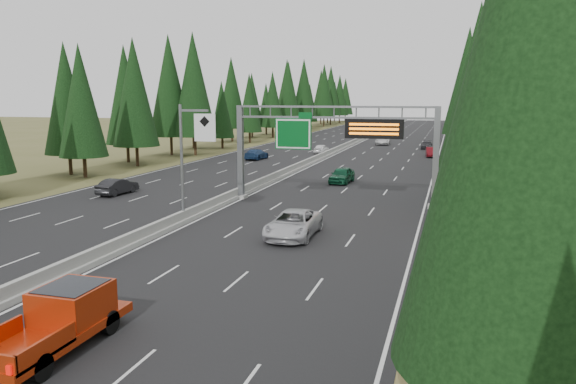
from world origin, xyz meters
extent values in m
cube|color=black|center=(0.00, 80.00, 0.04)|extent=(32.00, 260.00, 0.08)
cube|color=olive|center=(17.80, 80.00, 0.03)|extent=(3.60, 260.00, 0.06)
cube|color=brown|center=(-17.80, 80.00, 0.03)|extent=(3.60, 260.00, 0.06)
cube|color=gray|center=(0.00, 80.00, 0.23)|extent=(0.70, 260.00, 0.30)
cube|color=gray|center=(0.00, 80.00, 0.63)|extent=(0.30, 260.00, 0.60)
cube|color=slate|center=(0.35, 35.00, 3.98)|extent=(0.45, 0.45, 7.80)
cube|color=gray|center=(0.35, 35.00, 0.23)|extent=(0.90, 0.90, 0.30)
cube|color=slate|center=(16.20, 35.00, 3.98)|extent=(0.45, 0.45, 7.80)
cube|color=gray|center=(16.20, 35.00, 0.23)|extent=(0.90, 0.90, 0.30)
cube|color=slate|center=(8.28, 35.00, 7.80)|extent=(15.85, 0.35, 0.16)
cube|color=slate|center=(8.28, 35.00, 6.96)|extent=(15.85, 0.35, 0.16)
cube|color=#054C19|center=(5.00, 34.75, 5.63)|extent=(3.00, 0.10, 2.50)
cube|color=silver|center=(5.00, 34.69, 5.63)|extent=(2.85, 0.02, 2.35)
cube|color=#054C19|center=(6.00, 34.75, 7.13)|extent=(1.10, 0.10, 0.45)
cube|color=black|center=(11.50, 34.70, 6.13)|extent=(4.50, 0.40, 1.50)
cube|color=orange|center=(11.50, 34.48, 6.48)|extent=(3.80, 0.02, 0.18)
cube|color=orange|center=(11.50, 34.48, 6.13)|extent=(3.80, 0.02, 0.18)
cube|color=orange|center=(11.50, 34.48, 5.78)|extent=(3.80, 0.02, 0.18)
cylinder|color=slate|center=(0.00, 25.00, 4.08)|extent=(0.20, 0.20, 8.00)
cube|color=gray|center=(0.00, 25.00, 0.18)|extent=(0.50, 0.50, 0.20)
cube|color=slate|center=(1.00, 25.00, 7.68)|extent=(2.00, 0.15, 0.15)
cube|color=silver|center=(1.80, 24.88, 6.58)|extent=(1.50, 0.06, 1.80)
cone|color=black|center=(19.09, 3.99, 9.46)|extent=(5.87, 5.87, 13.70)
cylinder|color=black|center=(20.53, 15.63, 1.10)|extent=(0.40, 0.40, 2.20)
cone|color=black|center=(20.53, 15.63, 7.98)|extent=(4.95, 4.95, 11.55)
cylinder|color=black|center=(19.37, 31.85, 1.20)|extent=(0.40, 0.40, 2.40)
cone|color=black|center=(19.37, 31.85, 8.69)|extent=(5.39, 5.39, 12.59)
cylinder|color=black|center=(23.03, 30.63, 0.91)|extent=(0.40, 0.40, 1.82)
cone|color=black|center=(23.03, 30.63, 6.58)|extent=(4.09, 4.09, 9.53)
cylinder|color=black|center=(19.12, 41.33, 1.31)|extent=(0.40, 0.40, 2.61)
cone|color=black|center=(19.12, 41.33, 9.47)|extent=(5.88, 5.88, 13.72)
cylinder|color=black|center=(23.71, 41.12, 1.20)|extent=(0.40, 0.40, 2.39)
cone|color=black|center=(23.71, 41.12, 8.67)|extent=(5.38, 5.38, 12.56)
cylinder|color=black|center=(20.31, 56.52, 1.50)|extent=(0.40, 0.40, 3.00)
cone|color=black|center=(20.31, 56.52, 10.86)|extent=(6.74, 6.74, 15.73)
cylinder|color=black|center=(24.61, 55.34, 1.17)|extent=(0.40, 0.40, 2.33)
cone|color=black|center=(24.61, 55.34, 8.46)|extent=(5.25, 5.25, 12.25)
cylinder|color=black|center=(20.67, 67.60, 1.41)|extent=(0.40, 0.40, 2.82)
cone|color=black|center=(20.67, 67.60, 10.22)|extent=(6.34, 6.34, 14.80)
cylinder|color=black|center=(23.82, 68.13, 1.50)|extent=(0.40, 0.40, 3.00)
cone|color=black|center=(23.82, 68.13, 10.88)|extent=(6.75, 6.75, 15.76)
cylinder|color=black|center=(19.08, 80.90, 1.52)|extent=(0.40, 0.40, 3.03)
cone|color=black|center=(19.08, 80.90, 10.98)|extent=(6.82, 6.82, 15.91)
cylinder|color=black|center=(23.11, 80.31, 1.15)|extent=(0.40, 0.40, 2.30)
cone|color=black|center=(23.11, 80.31, 8.35)|extent=(5.18, 5.18, 12.09)
cylinder|color=black|center=(20.36, 90.97, 1.35)|extent=(0.40, 0.40, 2.71)
cone|color=black|center=(20.36, 90.97, 9.81)|extent=(6.09, 6.09, 14.20)
cylinder|color=black|center=(24.42, 93.18, 1.33)|extent=(0.40, 0.40, 2.66)
cone|color=black|center=(24.42, 93.18, 9.63)|extent=(5.98, 5.98, 13.94)
cylinder|color=black|center=(19.15, 104.69, 1.28)|extent=(0.40, 0.40, 2.57)
cone|color=black|center=(19.15, 104.69, 9.31)|extent=(5.78, 5.78, 13.49)
cylinder|color=black|center=(24.26, 104.04, 1.16)|extent=(0.40, 0.40, 2.32)
cone|color=black|center=(24.26, 104.04, 8.41)|extent=(5.22, 5.22, 12.19)
cylinder|color=black|center=(19.56, 117.01, 1.39)|extent=(0.40, 0.40, 2.77)
cone|color=black|center=(19.56, 117.01, 10.05)|extent=(6.24, 6.24, 14.56)
cylinder|color=black|center=(24.05, 117.34, 1.17)|extent=(0.40, 0.40, 2.35)
cone|color=black|center=(24.05, 117.34, 8.52)|extent=(5.29, 5.29, 12.34)
cylinder|color=black|center=(20.64, 130.52, 1.05)|extent=(0.40, 0.40, 2.10)
cone|color=black|center=(20.64, 130.52, 7.62)|extent=(4.73, 4.73, 11.04)
cylinder|color=black|center=(23.61, 129.01, 1.34)|extent=(0.40, 0.40, 2.69)
cone|color=black|center=(23.61, 129.01, 9.74)|extent=(6.05, 6.05, 14.11)
cylinder|color=black|center=(20.41, 141.76, 1.16)|extent=(0.40, 0.40, 2.32)
cone|color=black|center=(20.41, 141.76, 8.40)|extent=(5.21, 5.21, 12.16)
cylinder|color=black|center=(23.77, 144.04, 1.21)|extent=(0.40, 0.40, 2.42)
cone|color=black|center=(23.77, 144.04, 8.76)|extent=(5.44, 5.44, 12.69)
cylinder|color=black|center=(20.37, 156.14, 1.01)|extent=(0.40, 0.40, 2.02)
cone|color=black|center=(20.37, 156.14, 7.31)|extent=(4.54, 4.54, 10.59)
cylinder|color=black|center=(23.86, 153.74, 1.28)|extent=(0.40, 0.40, 2.57)
cone|color=black|center=(23.86, 153.74, 9.31)|extent=(5.78, 5.78, 13.49)
cylinder|color=black|center=(19.67, 167.48, 1.46)|extent=(0.40, 0.40, 2.93)
cone|color=black|center=(19.67, 167.48, 10.62)|extent=(6.59, 6.59, 15.38)
cylinder|color=black|center=(24.58, 166.67, 1.02)|extent=(0.40, 0.40, 2.05)
cone|color=black|center=(24.58, 166.67, 7.42)|extent=(4.60, 4.60, 10.74)
cylinder|color=black|center=(19.71, 178.43, 1.48)|extent=(0.40, 0.40, 2.97)
cone|color=black|center=(19.71, 178.43, 10.76)|extent=(6.68, 6.68, 15.59)
cylinder|color=black|center=(24.08, 180.81, 0.89)|extent=(0.40, 0.40, 1.78)
cone|color=black|center=(24.08, 180.81, 6.46)|extent=(4.01, 4.01, 9.35)
cylinder|color=black|center=(20.36, 194.03, 0.95)|extent=(0.40, 0.40, 1.90)
cone|color=black|center=(20.36, 194.03, 6.88)|extent=(4.27, 4.27, 9.97)
cylinder|color=black|center=(24.59, 192.35, 1.30)|extent=(0.40, 0.40, 2.59)
cone|color=black|center=(24.59, 192.35, 9.41)|extent=(5.84, 5.84, 13.62)
cylinder|color=black|center=(-20.50, 42.50, 1.13)|extent=(0.40, 0.40, 2.27)
cone|color=black|center=(-20.50, 42.50, 8.22)|extent=(5.10, 5.10, 11.91)
cylinder|color=black|center=(-23.55, 44.12, 1.17)|extent=(0.40, 0.40, 2.33)
cone|color=black|center=(-23.55, 44.12, 8.45)|extent=(5.25, 5.25, 12.24)
cylinder|color=black|center=(-20.59, 53.17, 1.27)|extent=(0.40, 0.40, 2.54)
cone|color=black|center=(-20.59, 53.17, 9.20)|extent=(5.71, 5.71, 13.32)
cylinder|color=black|center=(-24.03, 56.57, 1.23)|extent=(0.40, 0.40, 2.45)
cone|color=black|center=(-24.03, 56.57, 8.89)|extent=(5.52, 5.52, 12.88)
cylinder|color=black|center=(-19.24, 67.03, 1.44)|extent=(0.40, 0.40, 2.87)
cone|color=black|center=(-19.24, 67.03, 10.42)|extent=(6.47, 6.47, 15.09)
cylinder|color=black|center=(-23.16, 67.03, 1.42)|extent=(0.40, 0.40, 2.83)
cone|color=black|center=(-23.16, 67.03, 10.27)|extent=(6.38, 6.38, 14.88)
cylinder|color=black|center=(-20.12, 79.35, 0.91)|extent=(0.40, 0.40, 1.81)
cone|color=black|center=(-20.12, 79.35, 6.57)|extent=(4.08, 4.08, 9.52)
cylinder|color=black|center=(-24.93, 78.28, 1.25)|extent=(0.40, 0.40, 2.50)
cone|color=black|center=(-24.93, 78.28, 9.07)|extent=(5.63, 5.63, 13.14)
cylinder|color=black|center=(-19.68, 91.59, 1.04)|extent=(0.40, 0.40, 2.09)
cone|color=black|center=(-19.68, 91.59, 7.57)|extent=(4.70, 4.70, 10.96)
cylinder|color=black|center=(-24.36, 94.31, 1.31)|extent=(0.40, 0.40, 2.61)
cone|color=black|center=(-24.36, 94.31, 9.48)|extent=(5.88, 5.88, 13.72)
cylinder|color=black|center=(-19.87, 106.44, 1.13)|extent=(0.40, 0.40, 2.25)
cone|color=black|center=(-19.87, 106.44, 8.16)|extent=(5.07, 5.07, 11.82)
cylinder|color=black|center=(-24.47, 106.17, 1.11)|extent=(0.40, 0.40, 2.21)
cone|color=black|center=(-24.47, 106.17, 8.02)|extent=(4.98, 4.98, 11.61)
cylinder|color=black|center=(-19.09, 115.86, 1.34)|extent=(0.40, 0.40, 2.67)
cone|color=black|center=(-19.09, 115.86, 9.69)|extent=(6.02, 6.02, 14.04)
cylinder|color=black|center=(-24.61, 116.15, 0.95)|extent=(0.40, 0.40, 1.91)
cone|color=black|center=(-24.61, 116.15, 6.91)|extent=(4.29, 4.29, 10.01)
cylinder|color=black|center=(-19.48, 131.16, 1.46)|extent=(0.40, 0.40, 2.92)
cone|color=black|center=(-19.48, 131.16, 10.57)|extent=(6.56, 6.56, 15.31)
cylinder|color=black|center=(-23.03, 128.05, 1.44)|extent=(0.40, 0.40, 2.88)
cone|color=black|center=(-23.03, 128.05, 10.45)|extent=(6.49, 6.49, 15.14)
cylinder|color=black|center=(-20.89, 142.92, 0.98)|extent=(0.40, 0.40, 1.97)
cone|color=black|center=(-20.89, 142.92, 7.13)|extent=(4.43, 4.43, 10.33)
cylinder|color=black|center=(-23.63, 143.40, 0.99)|extent=(0.40, 0.40, 1.99)
cone|color=black|center=(-23.63, 143.40, 7.20)|extent=(4.47, 4.47, 10.43)
cylinder|color=black|center=(-19.60, 154.97, 1.47)|extent=(0.40, 0.40, 2.94)
cone|color=black|center=(-19.60, 154.97, 10.65)|extent=(6.61, 6.61, 15.42)
cylinder|color=black|center=(-24.16, 155.26, 0.97)|extent=(0.40, 0.40, 1.94)
cone|color=black|center=(-24.16, 155.26, 7.04)|extent=(4.37, 4.37, 10.19)
cylinder|color=black|center=(-20.27, 167.55, 1.48)|extent=(0.40, 0.40, 2.96)
cone|color=black|center=(-20.27, 167.55, 10.72)|extent=(6.65, 6.65, 15.53)
cylinder|color=black|center=(-23.70, 168.70, 1.39)|extent=(0.40, 0.40, 2.77)
cone|color=black|center=(-23.70, 168.70, 10.04)|extent=(6.23, 6.23, 14.55)
cylinder|color=black|center=(-19.75, 179.48, 1.30)|extent=(0.40, 0.40, 2.60)
cone|color=black|center=(-19.75, 179.48, 9.41)|extent=(5.84, 5.84, 13.63)
cylinder|color=black|center=(-23.65, 178.70, 0.93)|extent=(0.40, 0.40, 1.85)
cone|color=black|center=(-23.65, 178.70, 6.71)|extent=(4.16, 4.16, 9.71)
cylinder|color=black|center=(-20.47, 193.80, 1.25)|extent=(0.40, 0.40, 2.50)
cone|color=black|center=(-20.47, 193.80, 9.05)|extent=(5.62, 5.62, 13.10)
cylinder|color=black|center=(-24.42, 193.89, 1.16)|extent=(0.40, 0.40, 2.31)
cone|color=black|center=(-24.42, 193.89, 8.39)|extent=(5.21, 5.21, 12.15)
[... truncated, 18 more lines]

